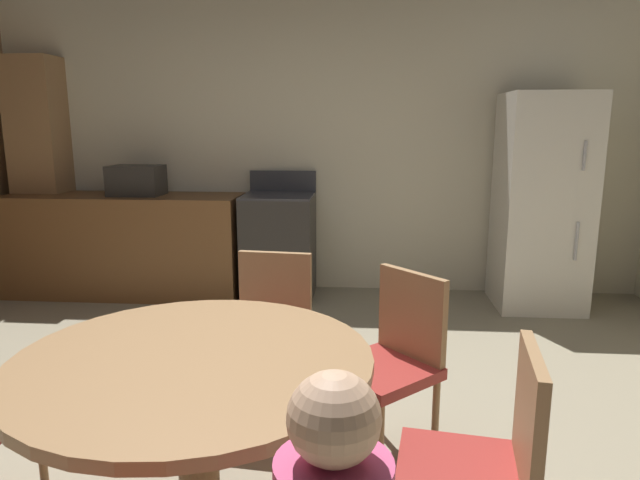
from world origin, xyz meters
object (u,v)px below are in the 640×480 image
(microwave, at_px, (137,180))
(refrigerator, at_px, (542,203))
(oven_range, at_px, (279,246))
(dining_table, at_px, (196,399))
(chair_northeast, at_px, (393,356))
(chair_north, at_px, (270,328))
(chair_east, at_px, (486,464))

(microwave, bearing_deg, refrigerator, -0.83)
(oven_range, relative_size, dining_table, 0.92)
(chair_northeast, bearing_deg, chair_north, -69.25)
(chair_north, bearing_deg, oven_range, -166.91)
(dining_table, height_order, chair_east, chair_east)
(dining_table, xyz_separation_m, chair_north, (0.09, 0.94, -0.10))
(refrigerator, xyz_separation_m, chair_northeast, (-1.31, -2.34, -0.38))
(oven_range, relative_size, microwave, 2.50)
(oven_range, height_order, dining_table, oven_range)
(chair_north, xyz_separation_m, chair_northeast, (0.60, -0.30, 0.00))
(oven_range, relative_size, chair_north, 1.26)
(oven_range, distance_m, chair_east, 3.37)
(microwave, bearing_deg, chair_north, -53.87)
(refrigerator, height_order, chair_northeast, refrigerator)
(dining_table, xyz_separation_m, chair_northeast, (0.70, 0.65, -0.10))
(oven_range, xyz_separation_m, chair_northeast, (0.88, -2.39, 0.03))
(chair_north, relative_size, chair_northeast, 1.00)
(dining_table, bearing_deg, chair_northeast, 42.90)
(oven_range, bearing_deg, dining_table, -86.57)
(oven_range, relative_size, refrigerator, 0.62)
(dining_table, bearing_deg, oven_range, 93.43)
(dining_table, bearing_deg, refrigerator, 56.03)
(microwave, distance_m, dining_table, 3.38)
(oven_range, xyz_separation_m, chair_east, (1.12, -3.17, 0.03))
(oven_range, height_order, microwave, microwave)
(microwave, bearing_deg, chair_east, -53.22)
(microwave, bearing_deg, chair_northeast, -48.30)
(dining_table, relative_size, chair_east, 1.38)
(dining_table, distance_m, chair_northeast, 0.95)
(microwave, distance_m, chair_north, 2.64)
(refrigerator, distance_m, chair_northeast, 2.71)
(oven_range, xyz_separation_m, refrigerator, (2.19, -0.05, 0.41))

